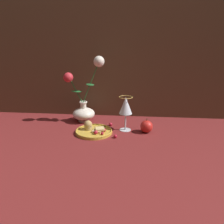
% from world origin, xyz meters
% --- Properties ---
extents(ground_plane, '(2.40, 2.40, 0.00)m').
position_xyz_m(ground_plane, '(0.00, 0.00, 0.00)').
color(ground_plane, maroon).
rests_on(ground_plane, ground).
extents(wall_back, '(2.40, 0.04, 1.20)m').
position_xyz_m(wall_back, '(0.00, 0.24, 0.60)').
color(wall_back, brown).
rests_on(wall_back, ground_plane).
extents(vase, '(0.23, 0.13, 0.38)m').
position_xyz_m(vase, '(-0.16, 0.10, 0.11)').
color(vase, silver).
rests_on(vase, ground_plane).
extents(plate_with_pastries, '(0.19, 0.19, 0.06)m').
position_xyz_m(plate_with_pastries, '(-0.08, -0.06, 0.01)').
color(plate_with_pastries, gold).
rests_on(plate_with_pastries, ground_plane).
extents(wine_glass, '(0.07, 0.07, 0.18)m').
position_xyz_m(wine_glass, '(0.08, -0.01, 0.13)').
color(wine_glass, silver).
rests_on(wine_glass, ground_plane).
extents(apple_beside_vase, '(0.07, 0.07, 0.08)m').
position_xyz_m(apple_beside_vase, '(0.19, -0.03, 0.03)').
color(apple_beside_vase, red).
rests_on(apple_beside_vase, ground_plane).
extents(berry_near_plate, '(0.02, 0.02, 0.02)m').
position_xyz_m(berry_near_plate, '(0.04, -0.12, 0.01)').
color(berry_near_plate, '#AD192D').
rests_on(berry_near_plate, ground_plane).
extents(berry_front_center, '(0.02, 0.02, 0.02)m').
position_xyz_m(berry_front_center, '(0.00, 0.04, 0.01)').
color(berry_front_center, '#AD192D').
rests_on(berry_front_center, ground_plane).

